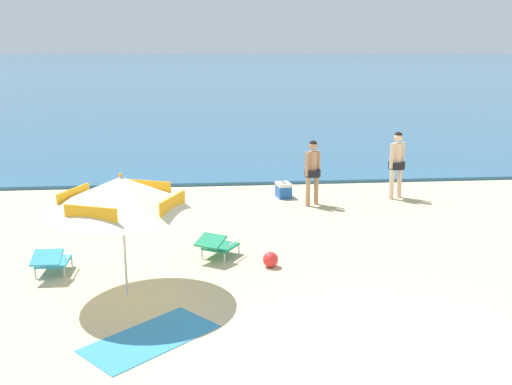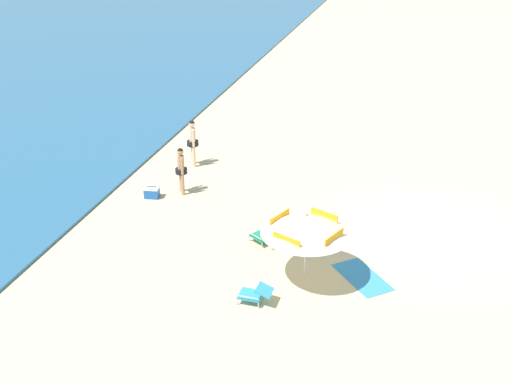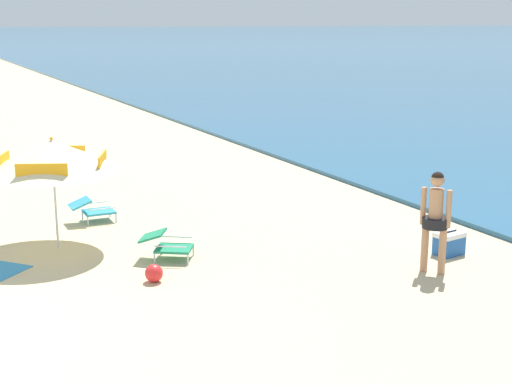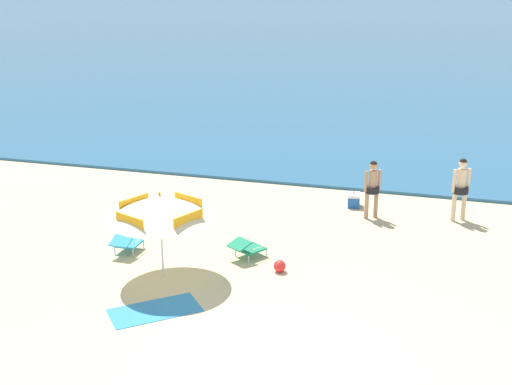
{
  "view_description": "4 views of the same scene",
  "coord_description": "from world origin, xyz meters",
  "px_view_note": "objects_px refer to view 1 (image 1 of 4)",
  "views": [
    {
      "loc": [
        -2.15,
        -5.66,
        3.82
      ],
      "look_at": [
        -1.03,
        6.08,
        0.9
      ],
      "focal_mm": 40.11,
      "sensor_mm": 36.0,
      "label": 1
    },
    {
      "loc": [
        -18.0,
        0.2,
        9.85
      ],
      "look_at": [
        -0.77,
        5.2,
        1.08
      ],
      "focal_mm": 45.52,
      "sensor_mm": 36.0,
      "label": 2
    },
    {
      "loc": [
        9.34,
        0.79,
        3.99
      ],
      "look_at": [
        -0.14,
        5.44,
        1.47
      ],
      "focal_mm": 50.84,
      "sensor_mm": 36.0,
      "label": 3
    },
    {
      "loc": [
        2.35,
        -8.98,
        6.28
      ],
      "look_at": [
        -2.15,
        6.18,
        1.14
      ],
      "focal_mm": 45.06,
      "sensor_mm": 36.0,
      "label": 4
    }
  ],
  "objects_px": {
    "lounge_chair_under_umbrella": "(217,244)",
    "lounge_chair_beside_umbrella": "(51,260)",
    "beach_umbrella_striped_main": "(121,194)",
    "beach_towel": "(151,338)",
    "beach_ball": "(271,260)",
    "cooler_box": "(283,190)",
    "person_standing_near_shore": "(313,168)",
    "person_standing_beside": "(397,160)"
  },
  "relations": [
    {
      "from": "lounge_chair_under_umbrella",
      "to": "lounge_chair_beside_umbrella",
      "type": "bearing_deg",
      "value": -169.08
    },
    {
      "from": "beach_umbrella_striped_main",
      "to": "person_standing_near_shore",
      "type": "relative_size",
      "value": 2.0
    },
    {
      "from": "cooler_box",
      "to": "beach_towel",
      "type": "bearing_deg",
      "value": -111.07
    },
    {
      "from": "person_standing_near_shore",
      "to": "beach_towel",
      "type": "relative_size",
      "value": 0.93
    },
    {
      "from": "beach_umbrella_striped_main",
      "to": "person_standing_near_shore",
      "type": "distance_m",
      "value": 6.6
    },
    {
      "from": "person_standing_beside",
      "to": "beach_ball",
      "type": "bearing_deg",
      "value": -129.91
    },
    {
      "from": "cooler_box",
      "to": "beach_towel",
      "type": "distance_m",
      "value": 8.1
    },
    {
      "from": "cooler_box",
      "to": "beach_ball",
      "type": "relative_size",
      "value": 1.91
    },
    {
      "from": "beach_towel",
      "to": "lounge_chair_beside_umbrella",
      "type": "bearing_deg",
      "value": 127.53
    },
    {
      "from": "lounge_chair_beside_umbrella",
      "to": "beach_ball",
      "type": "distance_m",
      "value": 3.87
    },
    {
      "from": "person_standing_near_shore",
      "to": "person_standing_beside",
      "type": "relative_size",
      "value": 0.93
    },
    {
      "from": "cooler_box",
      "to": "beach_towel",
      "type": "height_order",
      "value": "cooler_box"
    },
    {
      "from": "lounge_chair_beside_umbrella",
      "to": "cooler_box",
      "type": "bearing_deg",
      "value": 46.44
    },
    {
      "from": "beach_umbrella_striped_main",
      "to": "beach_ball",
      "type": "bearing_deg",
      "value": 22.02
    },
    {
      "from": "lounge_chair_under_umbrella",
      "to": "beach_towel",
      "type": "bearing_deg",
      "value": -108.22
    },
    {
      "from": "beach_ball",
      "to": "beach_towel",
      "type": "height_order",
      "value": "beach_ball"
    },
    {
      "from": "lounge_chair_under_umbrella",
      "to": "person_standing_beside",
      "type": "distance_m",
      "value": 6.44
    },
    {
      "from": "person_standing_beside",
      "to": "beach_ball",
      "type": "relative_size",
      "value": 6.28
    },
    {
      "from": "lounge_chair_under_umbrella",
      "to": "person_standing_near_shore",
      "type": "bearing_deg",
      "value": 55.36
    },
    {
      "from": "beach_towel",
      "to": "lounge_chair_under_umbrella",
      "type": "bearing_deg",
      "value": 71.78
    },
    {
      "from": "person_standing_beside",
      "to": "beach_towel",
      "type": "distance_m",
      "value": 9.34
    },
    {
      "from": "beach_umbrella_striped_main",
      "to": "beach_towel",
      "type": "bearing_deg",
      "value": -71.84
    },
    {
      "from": "lounge_chair_beside_umbrella",
      "to": "beach_towel",
      "type": "height_order",
      "value": "lounge_chair_beside_umbrella"
    },
    {
      "from": "lounge_chair_beside_umbrella",
      "to": "person_standing_beside",
      "type": "height_order",
      "value": "person_standing_beside"
    },
    {
      "from": "lounge_chair_beside_umbrella",
      "to": "beach_umbrella_striped_main",
      "type": "bearing_deg",
      "value": -34.54
    },
    {
      "from": "person_standing_beside",
      "to": "beach_ball",
      "type": "distance_m",
      "value": 6.17
    },
    {
      "from": "beach_umbrella_striped_main",
      "to": "beach_ball",
      "type": "relative_size",
      "value": 11.72
    },
    {
      "from": "lounge_chair_beside_umbrella",
      "to": "beach_towel",
      "type": "distance_m",
      "value": 3.15
    },
    {
      "from": "person_standing_near_shore",
      "to": "beach_ball",
      "type": "height_order",
      "value": "person_standing_near_shore"
    },
    {
      "from": "person_standing_beside",
      "to": "cooler_box",
      "type": "height_order",
      "value": "person_standing_beside"
    },
    {
      "from": "person_standing_near_shore",
      "to": "cooler_box",
      "type": "distance_m",
      "value": 1.3
    },
    {
      "from": "person_standing_near_shore",
      "to": "lounge_chair_beside_umbrella",
      "type": "bearing_deg",
      "value": -142.24
    },
    {
      "from": "beach_towel",
      "to": "beach_ball",
      "type": "bearing_deg",
      "value": 52.02
    },
    {
      "from": "beach_ball",
      "to": "beach_towel",
      "type": "relative_size",
      "value": 0.16
    },
    {
      "from": "person_standing_near_shore",
      "to": "person_standing_beside",
      "type": "bearing_deg",
      "value": 11.89
    },
    {
      "from": "person_standing_beside",
      "to": "beach_towel",
      "type": "bearing_deg",
      "value": -129.25
    },
    {
      "from": "person_standing_beside",
      "to": "person_standing_near_shore",
      "type": "bearing_deg",
      "value": -168.11
    },
    {
      "from": "lounge_chair_under_umbrella",
      "to": "beach_ball",
      "type": "height_order",
      "value": "lounge_chair_under_umbrella"
    },
    {
      "from": "lounge_chair_under_umbrella",
      "to": "beach_umbrella_striped_main",
      "type": "bearing_deg",
      "value": -134.34
    },
    {
      "from": "lounge_chair_beside_umbrella",
      "to": "beach_towel",
      "type": "relative_size",
      "value": 0.49
    },
    {
      "from": "beach_ball",
      "to": "beach_umbrella_striped_main",
      "type": "bearing_deg",
      "value": -157.98
    },
    {
      "from": "beach_umbrella_striped_main",
      "to": "cooler_box",
      "type": "distance_m",
      "value": 7.09
    }
  ]
}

